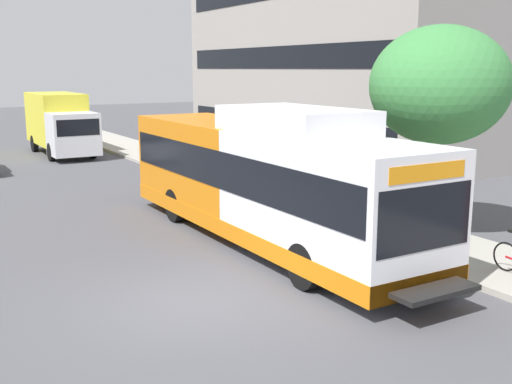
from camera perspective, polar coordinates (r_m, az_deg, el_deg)
ground_plane at (r=19.65m, az=-15.95°, el=-2.48°), size 120.00×120.00×0.00m
sidewalk_curb at (r=20.75m, az=4.54°, el=-1.14°), size 3.00×56.00×0.14m
transit_bus at (r=16.15m, az=0.72°, el=1.20°), size 2.58×12.25×3.65m
street_tree_near_stop at (r=17.14m, az=16.68°, el=9.44°), size 3.69×3.69×5.56m
box_truck_background at (r=34.65m, az=-17.74°, el=6.20°), size 2.32×7.01×3.25m
lattice_comm_tower at (r=47.22m, az=-1.92°, el=14.97°), size 1.10×1.10×23.06m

